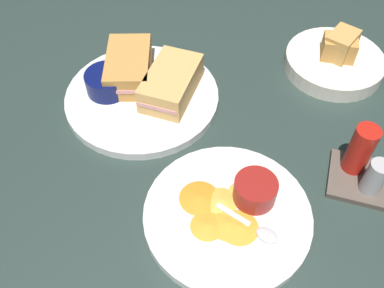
{
  "coord_description": "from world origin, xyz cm",
  "views": [
    {
      "loc": [
        51.77,
        14.45,
        54.88
      ],
      "look_at": [
        11.26,
        2.07,
        3.0
      ],
      "focal_mm": 40.13,
      "sensor_mm": 36.0,
      "label": 1
    }
  ],
  "objects_px": {
    "plate_chips_companion": "(227,215)",
    "plate_sandwich_main": "(142,97)",
    "condiment_caddy": "(363,165)",
    "spoon_by_gravy_ramekin": "(259,230)",
    "sandwich_half_near": "(170,84)",
    "spoon_by_dark_ramekin": "(141,91)",
    "sandwich_half_far": "(129,67)",
    "bread_basket_rear": "(335,60)",
    "ramekin_light_gravy": "(255,190)",
    "ramekin_dark_sauce": "(107,82)"
  },
  "relations": [
    {
      "from": "plate_sandwich_main",
      "to": "bread_basket_rear",
      "type": "distance_m",
      "value": 0.37
    },
    {
      "from": "ramekin_light_gravy",
      "to": "spoon_by_gravy_ramekin",
      "type": "relative_size",
      "value": 0.64
    },
    {
      "from": "spoon_by_dark_ramekin",
      "to": "ramekin_light_gravy",
      "type": "distance_m",
      "value": 0.28
    },
    {
      "from": "bread_basket_rear",
      "to": "sandwich_half_far",
      "type": "bearing_deg",
      "value": -66.92
    },
    {
      "from": "plate_sandwich_main",
      "to": "spoon_by_dark_ramekin",
      "type": "bearing_deg",
      "value": -136.38
    },
    {
      "from": "plate_sandwich_main",
      "to": "spoon_by_gravy_ramekin",
      "type": "bearing_deg",
      "value": 50.72
    },
    {
      "from": "plate_sandwich_main",
      "to": "sandwich_half_near",
      "type": "bearing_deg",
      "value": 105.79
    },
    {
      "from": "plate_sandwich_main",
      "to": "sandwich_half_near",
      "type": "distance_m",
      "value": 0.06
    },
    {
      "from": "condiment_caddy",
      "to": "sandwich_half_near",
      "type": "bearing_deg",
      "value": -103.13
    },
    {
      "from": "ramekin_dark_sauce",
      "to": "condiment_caddy",
      "type": "distance_m",
      "value": 0.44
    },
    {
      "from": "ramekin_dark_sauce",
      "to": "ramekin_light_gravy",
      "type": "relative_size",
      "value": 1.21
    },
    {
      "from": "sandwich_half_far",
      "to": "condiment_caddy",
      "type": "distance_m",
      "value": 0.43
    },
    {
      "from": "ramekin_light_gravy",
      "to": "spoon_by_gravy_ramekin",
      "type": "height_order",
      "value": "ramekin_light_gravy"
    },
    {
      "from": "sandwich_half_near",
      "to": "bread_basket_rear",
      "type": "bearing_deg",
      "value": 122.85
    },
    {
      "from": "spoon_by_dark_ramekin",
      "to": "plate_chips_companion",
      "type": "xyz_separation_m",
      "value": [
        0.19,
        0.21,
        -0.01
      ]
    },
    {
      "from": "plate_sandwich_main",
      "to": "ramekin_light_gravy",
      "type": "bearing_deg",
      "value": 56.83
    },
    {
      "from": "spoon_by_gravy_ramekin",
      "to": "bread_basket_rear",
      "type": "height_order",
      "value": "bread_basket_rear"
    },
    {
      "from": "sandwich_half_far",
      "to": "spoon_by_dark_ramekin",
      "type": "bearing_deg",
      "value": 46.01
    },
    {
      "from": "condiment_caddy",
      "to": "spoon_by_gravy_ramekin",
      "type": "bearing_deg",
      "value": -41.59
    },
    {
      "from": "plate_chips_companion",
      "to": "condiment_caddy",
      "type": "relative_size",
      "value": 2.54
    },
    {
      "from": "ramekin_light_gravy",
      "to": "condiment_caddy",
      "type": "height_order",
      "value": "condiment_caddy"
    },
    {
      "from": "plate_sandwich_main",
      "to": "spoon_by_dark_ramekin",
      "type": "relative_size",
      "value": 2.73
    },
    {
      "from": "sandwich_half_near",
      "to": "ramekin_dark_sauce",
      "type": "height_order",
      "value": "sandwich_half_near"
    },
    {
      "from": "bread_basket_rear",
      "to": "plate_chips_companion",
      "type": "bearing_deg",
      "value": -16.94
    },
    {
      "from": "ramekin_dark_sauce",
      "to": "condiment_caddy",
      "type": "relative_size",
      "value": 0.8
    },
    {
      "from": "plate_sandwich_main",
      "to": "sandwich_half_near",
      "type": "relative_size",
      "value": 2.01
    },
    {
      "from": "plate_sandwich_main",
      "to": "sandwich_half_far",
      "type": "xyz_separation_m",
      "value": [
        -0.04,
        -0.04,
        0.03
      ]
    },
    {
      "from": "sandwich_half_far",
      "to": "ramekin_light_gravy",
      "type": "relative_size",
      "value": 2.36
    },
    {
      "from": "spoon_by_dark_ramekin",
      "to": "spoon_by_gravy_ramekin",
      "type": "height_order",
      "value": "same"
    },
    {
      "from": "ramekin_dark_sauce",
      "to": "spoon_by_gravy_ramekin",
      "type": "height_order",
      "value": "ramekin_dark_sauce"
    },
    {
      "from": "plate_chips_companion",
      "to": "condiment_caddy",
      "type": "bearing_deg",
      "value": 125.89
    },
    {
      "from": "sandwich_half_near",
      "to": "ramekin_dark_sauce",
      "type": "relative_size",
      "value": 1.78
    },
    {
      "from": "plate_sandwich_main",
      "to": "spoon_by_dark_ramekin",
      "type": "xyz_separation_m",
      "value": [
        -0.0,
        -0.0,
        0.01
      ]
    },
    {
      "from": "sandwich_half_far",
      "to": "condiment_caddy",
      "type": "relative_size",
      "value": 1.55
    },
    {
      "from": "condiment_caddy",
      "to": "ramekin_dark_sauce",
      "type": "bearing_deg",
      "value": -97.18
    },
    {
      "from": "sandwich_half_near",
      "to": "bread_basket_rear",
      "type": "height_order",
      "value": "bread_basket_rear"
    },
    {
      "from": "plate_chips_companion",
      "to": "spoon_by_gravy_ramekin",
      "type": "relative_size",
      "value": 2.46
    },
    {
      "from": "plate_sandwich_main",
      "to": "sandwich_half_near",
      "type": "xyz_separation_m",
      "value": [
        -0.01,
        0.05,
        0.03
      ]
    },
    {
      "from": "sandwich_half_far",
      "to": "plate_chips_companion",
      "type": "xyz_separation_m",
      "value": [
        0.23,
        0.24,
        -0.03
      ]
    },
    {
      "from": "spoon_by_dark_ramekin",
      "to": "condiment_caddy",
      "type": "xyz_separation_m",
      "value": [
        0.07,
        0.38,
        0.01
      ]
    },
    {
      "from": "spoon_by_dark_ramekin",
      "to": "condiment_caddy",
      "type": "height_order",
      "value": "condiment_caddy"
    },
    {
      "from": "sandwich_half_far",
      "to": "condiment_caddy",
      "type": "bearing_deg",
      "value": 76.65
    },
    {
      "from": "plate_sandwich_main",
      "to": "condiment_caddy",
      "type": "relative_size",
      "value": 2.86
    },
    {
      "from": "spoon_by_gravy_ramekin",
      "to": "spoon_by_dark_ramekin",
      "type": "bearing_deg",
      "value": -129.38
    },
    {
      "from": "sandwich_half_far",
      "to": "bread_basket_rear",
      "type": "bearing_deg",
      "value": 113.08
    },
    {
      "from": "plate_chips_companion",
      "to": "plate_sandwich_main",
      "type": "bearing_deg",
      "value": -132.85
    },
    {
      "from": "sandwich_half_near",
      "to": "bread_basket_rear",
      "type": "distance_m",
      "value": 0.32
    },
    {
      "from": "sandwich_half_far",
      "to": "ramekin_light_gravy",
      "type": "height_order",
      "value": "sandwich_half_far"
    },
    {
      "from": "spoon_by_gravy_ramekin",
      "to": "condiment_caddy",
      "type": "xyz_separation_m",
      "value": [
        -0.14,
        0.13,
        0.01
      ]
    },
    {
      "from": "plate_sandwich_main",
      "to": "condiment_caddy",
      "type": "height_order",
      "value": "condiment_caddy"
    }
  ]
}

